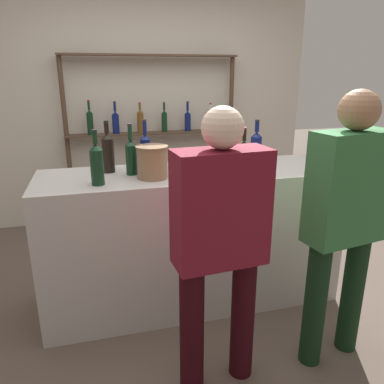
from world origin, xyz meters
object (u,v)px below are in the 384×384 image
at_px(counter_bottle_3, 244,155).
at_px(wine_glass, 210,152).
at_px(counter_bottle_0, 146,151).
at_px(counter_bottle_2, 97,163).
at_px(customer_center, 220,237).
at_px(customer_right, 345,214).
at_px(ice_bucket, 152,162).
at_px(counter_bottle_1, 131,156).
at_px(counter_bottle_5, 108,152).
at_px(counter_bottle_4, 256,147).

bearing_deg(counter_bottle_3, wine_glass, 156.18).
bearing_deg(counter_bottle_0, counter_bottle_2, -140.08).
relative_size(counter_bottle_0, customer_center, 0.23).
height_order(customer_right, customer_center, customer_right).
height_order(ice_bucket, customer_right, customer_right).
relative_size(wine_glass, customer_right, 0.11).
bearing_deg(counter_bottle_3, ice_bucket, -178.45).
height_order(counter_bottle_1, wine_glass, counter_bottle_1).
bearing_deg(ice_bucket, counter_bottle_1, 134.85).
bearing_deg(counter_bottle_2, counter_bottle_1, 40.30).
height_order(counter_bottle_5, customer_center, customer_center).
bearing_deg(counter_bottle_1, customer_center, -68.21).
xyz_separation_m(counter_bottle_4, customer_right, (0.13, -0.95, -0.21)).
bearing_deg(counter_bottle_5, counter_bottle_0, -3.27).
relative_size(customer_right, customer_center, 1.04).
bearing_deg(counter_bottle_4, ice_bucket, -164.88).
distance_m(counter_bottle_2, wine_glass, 0.81).
relative_size(counter_bottle_0, customer_right, 0.22).
xyz_separation_m(counter_bottle_1, wine_glass, (0.56, -0.01, 0.00)).
relative_size(counter_bottle_2, customer_center, 0.22).
bearing_deg(counter_bottle_1, counter_bottle_2, -139.70).
bearing_deg(customer_center, counter_bottle_3, -34.05).
bearing_deg(counter_bottle_2, customer_right, -26.36).
xyz_separation_m(counter_bottle_2, customer_right, (1.31, -0.65, -0.22)).
distance_m(counter_bottle_0, counter_bottle_5, 0.26).
bearing_deg(customer_right, counter_bottle_5, 43.08).
relative_size(wine_glass, ice_bucket, 0.80).
height_order(counter_bottle_0, customer_right, customer_right).
relative_size(counter_bottle_1, counter_bottle_4, 1.05).
relative_size(counter_bottle_0, counter_bottle_2, 1.05).
xyz_separation_m(counter_bottle_0, ice_bucket, (0.01, -0.21, -0.03)).
xyz_separation_m(counter_bottle_3, customer_right, (0.31, -0.74, -0.20)).
bearing_deg(customer_right, counter_bottle_3, 13.62).
xyz_separation_m(counter_bottle_3, wine_glass, (-0.22, 0.10, 0.01)).
bearing_deg(counter_bottle_2, counter_bottle_3, 5.02).
distance_m(wine_glass, customer_right, 1.01).
xyz_separation_m(wine_glass, ice_bucket, (-0.43, -0.11, -0.02)).
xyz_separation_m(counter_bottle_5, wine_glass, (0.70, -0.12, -0.02)).
distance_m(counter_bottle_4, customer_right, 0.98).
xyz_separation_m(counter_bottle_5, ice_bucket, (0.27, -0.23, -0.04)).
height_order(counter_bottle_1, customer_right, customer_right).
relative_size(counter_bottle_1, ice_bucket, 1.62).
height_order(counter_bottle_5, customer_right, customer_right).
distance_m(counter_bottle_1, counter_bottle_5, 0.18).
height_order(counter_bottle_5, wine_glass, counter_bottle_5).
distance_m(counter_bottle_3, counter_bottle_5, 0.94).
height_order(counter_bottle_0, customer_center, customer_center).
bearing_deg(counter_bottle_3, customer_right, -67.11).
relative_size(counter_bottle_2, ice_bucket, 1.59).
bearing_deg(customer_center, counter_bottle_2, 36.05).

